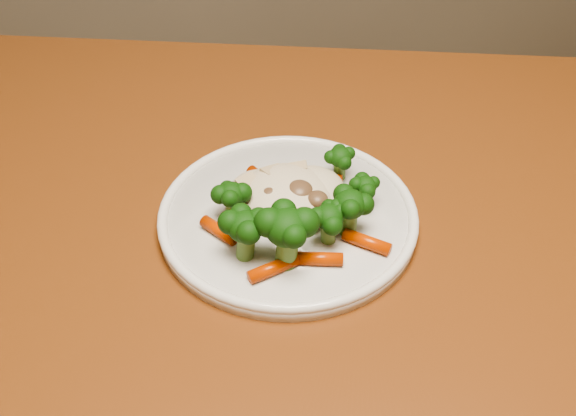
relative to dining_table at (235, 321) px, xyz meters
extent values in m
cube|color=brown|center=(0.00, 0.00, 0.08)|extent=(1.31, 1.03, 0.04)
cylinder|color=white|center=(0.06, 0.03, 0.11)|extent=(0.25, 0.25, 0.01)
ellipsoid|color=beige|center=(0.06, 0.04, 0.14)|extent=(0.11, 0.09, 0.04)
ellipsoid|color=black|center=(0.01, -0.03, 0.14)|extent=(0.05, 0.05, 0.05)
ellipsoid|color=black|center=(0.05, -0.04, 0.14)|extent=(0.06, 0.06, 0.05)
ellipsoid|color=black|center=(0.09, -0.02, 0.13)|extent=(0.04, 0.04, 0.04)
ellipsoid|color=black|center=(0.11, -0.01, 0.14)|extent=(0.05, 0.05, 0.04)
ellipsoid|color=black|center=(0.13, 0.03, 0.13)|extent=(0.03, 0.03, 0.03)
ellipsoid|color=black|center=(0.12, 0.07, 0.13)|extent=(0.04, 0.04, 0.03)
ellipsoid|color=black|center=(0.01, 0.03, 0.13)|extent=(0.04, 0.04, 0.04)
cylinder|color=#D14004|center=(0.04, 0.07, 0.12)|extent=(0.03, 0.05, 0.01)
cylinder|color=#D14004|center=(0.07, 0.07, 0.12)|extent=(0.03, 0.04, 0.01)
cylinder|color=#D14004|center=(0.10, 0.07, 0.12)|extent=(0.04, 0.03, 0.01)
cylinder|color=#D14004|center=(-0.01, 0.01, 0.12)|extent=(0.03, 0.04, 0.01)
cylinder|color=#D14004|center=(0.03, -0.05, 0.12)|extent=(0.05, 0.03, 0.01)
cylinder|color=#D14004|center=(0.08, -0.04, 0.12)|extent=(0.04, 0.02, 0.01)
cylinder|color=#D14004|center=(0.12, -0.03, 0.12)|extent=(0.04, 0.04, 0.01)
cylinder|color=#D14004|center=(0.07, 0.04, 0.13)|extent=(0.02, 0.04, 0.01)
ellipsoid|color=brown|center=(0.07, 0.03, 0.14)|extent=(0.03, 0.03, 0.02)
ellipsoid|color=brown|center=(0.09, 0.02, 0.14)|extent=(0.02, 0.02, 0.01)
ellipsoid|color=brown|center=(0.04, 0.03, 0.14)|extent=(0.02, 0.02, 0.01)
cube|color=#CAB286|center=(0.05, 0.06, 0.13)|extent=(0.03, 0.02, 0.01)
cube|color=#CAB286|center=(0.08, 0.07, 0.13)|extent=(0.02, 0.01, 0.01)
cube|color=#CAB286|center=(0.02, 0.05, 0.13)|extent=(0.02, 0.02, 0.01)
camera|label=1|loc=(-0.02, -0.48, 0.57)|focal=45.00mm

